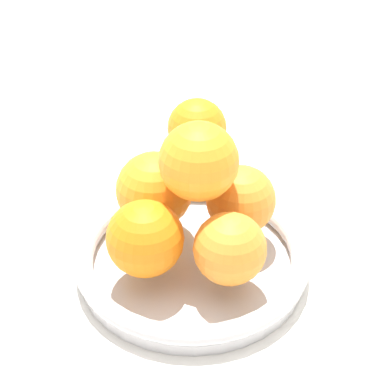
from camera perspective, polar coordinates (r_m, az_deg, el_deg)
ground_plane at (r=0.67m, az=-0.00°, el=-6.96°), size 4.00×4.00×0.00m
fruit_bowl at (r=0.66m, az=-0.00°, el=-5.94°), size 0.24×0.24×0.03m
orange_pile at (r=0.62m, az=-0.22°, el=-1.09°), size 0.16×0.17×0.14m
stray_orange at (r=0.83m, az=0.45°, el=5.73°), size 0.08×0.08×0.08m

